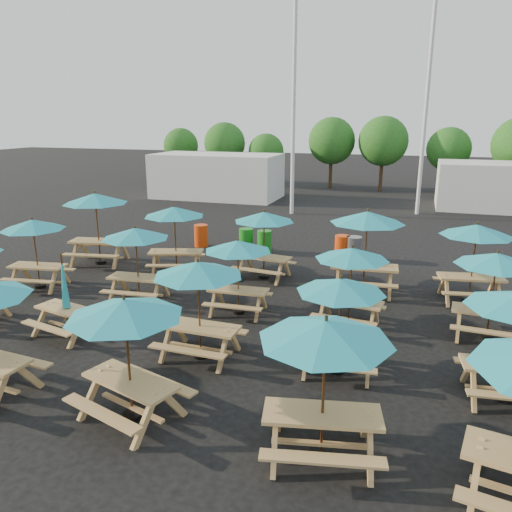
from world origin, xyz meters
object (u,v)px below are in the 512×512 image
(picnic_unit_2, at_px, (33,229))
(picnic_unit_12, at_px, (325,339))
(picnic_unit_5, at_px, (66,302))
(picnic_unit_7, at_px, (174,216))
(waste_bin_1, at_px, (246,240))
(picnic_unit_9, at_px, (198,275))
(picnic_unit_14, at_px, (352,259))
(waste_bin_4, at_px, (342,247))
(picnic_unit_10, at_px, (238,250))
(picnic_unit_6, at_px, (136,238))
(picnic_unit_15, at_px, (367,222))
(picnic_unit_8, at_px, (125,316))
(picnic_unit_18, at_px, (496,265))
(picnic_unit_19, at_px, (476,235))
(waste_bin_0, at_px, (201,236))
(picnic_unit_11, at_px, (264,221))
(picnic_unit_3, at_px, (95,203))
(waste_bin_3, at_px, (354,249))
(picnic_unit_13, at_px, (341,291))
(waste_bin_2, at_px, (264,242))

(picnic_unit_2, xyz_separation_m, picnic_unit_12, (9.78, -5.20, 0.12))
(picnic_unit_5, relative_size, picnic_unit_7, 0.82)
(waste_bin_1, bearing_deg, picnic_unit_9, -77.36)
(picnic_unit_14, distance_m, waste_bin_4, 6.39)
(picnic_unit_5, relative_size, picnic_unit_10, 1.01)
(picnic_unit_14, bearing_deg, picnic_unit_6, -174.10)
(picnic_unit_12, distance_m, picnic_unit_15, 7.87)
(picnic_unit_8, distance_m, picnic_unit_9, 2.51)
(picnic_unit_10, xyz_separation_m, waste_bin_4, (1.85, 6.16, -1.30))
(picnic_unit_6, xyz_separation_m, picnic_unit_18, (9.22, 0.27, -0.01))
(picnic_unit_7, distance_m, picnic_unit_19, 9.19)
(picnic_unit_18, relative_size, waste_bin_1, 2.39)
(picnic_unit_15, distance_m, waste_bin_0, 7.93)
(picnic_unit_7, bearing_deg, picnic_unit_6, -104.29)
(picnic_unit_12, bearing_deg, picnic_unit_11, 101.23)
(picnic_unit_3, distance_m, waste_bin_3, 9.36)
(picnic_unit_12, relative_size, picnic_unit_14, 1.15)
(picnic_unit_18, bearing_deg, picnic_unit_2, -174.53)
(picnic_unit_5, height_order, waste_bin_3, picnic_unit_5)
(picnic_unit_2, xyz_separation_m, waste_bin_0, (2.68, 6.21, -1.42))
(waste_bin_4, bearing_deg, picnic_unit_14, -79.99)
(picnic_unit_9, bearing_deg, picnic_unit_5, -179.71)
(picnic_unit_6, xyz_separation_m, picnic_unit_9, (3.12, -2.68, 0.04))
(picnic_unit_18, height_order, waste_bin_4, picnic_unit_18)
(picnic_unit_18, xyz_separation_m, waste_bin_1, (-8.08, 5.87, -1.39))
(waste_bin_0, xyz_separation_m, waste_bin_1, (1.97, -0.10, 0.00))
(picnic_unit_5, distance_m, picnic_unit_13, 6.53)
(waste_bin_0, xyz_separation_m, waste_bin_3, (6.16, -0.19, 0.00))
(picnic_unit_8, bearing_deg, picnic_unit_19, 69.86)
(picnic_unit_7, bearing_deg, picnic_unit_9, -76.49)
(picnic_unit_7, relative_size, waste_bin_4, 2.82)
(waste_bin_3, bearing_deg, waste_bin_1, 178.86)
(picnic_unit_8, relative_size, waste_bin_2, 2.75)
(picnic_unit_12, distance_m, waste_bin_1, 12.51)
(picnic_unit_5, distance_m, picnic_unit_18, 10.08)
(picnic_unit_13, bearing_deg, waste_bin_1, 115.37)
(picnic_unit_3, xyz_separation_m, picnic_unit_11, (6.09, 0.21, -0.30))
(picnic_unit_9, bearing_deg, picnic_unit_3, 140.61)
(picnic_unit_7, height_order, waste_bin_1, picnic_unit_7)
(picnic_unit_6, distance_m, picnic_unit_9, 4.11)
(picnic_unit_15, bearing_deg, picnic_unit_2, -168.72)
(picnic_unit_6, height_order, picnic_unit_9, picnic_unit_9)
(picnic_unit_6, height_order, picnic_unit_13, picnic_unit_6)
(picnic_unit_15, bearing_deg, picnic_unit_13, -94.04)
(picnic_unit_9, xyz_separation_m, picnic_unit_13, (2.96, 0.26, -0.13))
(picnic_unit_7, relative_size, picnic_unit_12, 1.06)
(picnic_unit_8, height_order, waste_bin_2, picnic_unit_8)
(picnic_unit_5, height_order, picnic_unit_19, picnic_unit_19)
(picnic_unit_2, distance_m, waste_bin_0, 6.91)
(picnic_unit_5, bearing_deg, waste_bin_1, 92.20)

